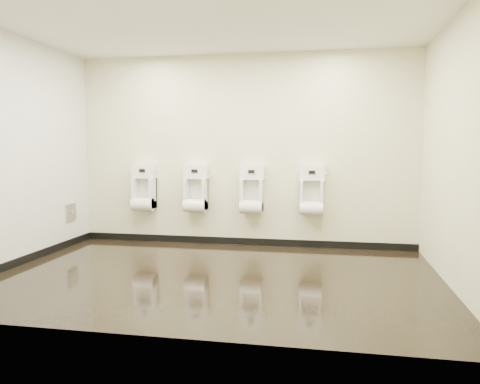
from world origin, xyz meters
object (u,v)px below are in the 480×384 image
at_px(urinal_1, 196,192).
at_px(urinal_3, 312,194).
at_px(urinal_0, 144,191).
at_px(urinal_2, 252,193).
at_px(access_panel, 71,212).

xyz_separation_m(urinal_1, urinal_3, (1.71, 0.00, 0.00)).
xyz_separation_m(urinal_0, urinal_3, (2.52, 0.00, 0.00)).
bearing_deg(urinal_0, urinal_2, 0.00).
bearing_deg(urinal_3, access_panel, -173.01).
bearing_deg(urinal_2, urinal_0, 180.00).
relative_size(urinal_0, urinal_2, 1.00).
distance_m(urinal_0, urinal_1, 0.82).
bearing_deg(urinal_2, urinal_1, 180.00).
height_order(urinal_1, urinal_2, same).
distance_m(urinal_0, urinal_3, 2.52).
xyz_separation_m(urinal_2, urinal_3, (0.86, 0.00, 0.00)).
bearing_deg(access_panel, urinal_0, 23.83).
height_order(access_panel, urinal_3, urinal_3).
distance_m(urinal_1, urinal_2, 0.85).
relative_size(access_panel, urinal_3, 0.36).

